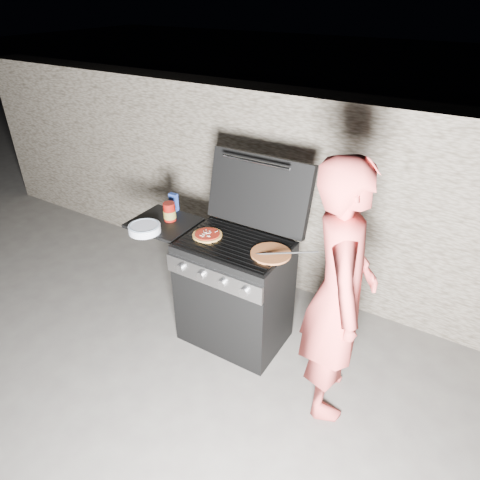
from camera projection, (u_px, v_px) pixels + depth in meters
The scene contains 10 objects.
ground at pixel (235, 335), 3.60m from camera, with size 50.00×50.00×0.00m, color #4A4642.
stone_wall at pixel (295, 193), 3.91m from camera, with size 8.00×0.35×1.80m, color gray.
gas_grill at pixel (209, 282), 3.48m from camera, with size 1.34×0.79×0.91m, color black, non-canonical shape.
pizza_topped at pixel (207, 235), 3.21m from camera, with size 0.22×0.22×0.03m, color gold, non-canonical shape.
pizza_plain at pixel (271, 253), 2.99m from camera, with size 0.29×0.29×0.02m, color #DF7C42.
sauce_jar at pixel (170, 212), 3.42m from camera, with size 0.10×0.10×0.15m, color maroon.
blue_carton at pixel (174, 202), 3.57m from camera, with size 0.07×0.04×0.15m, color navy.
plate_stack at pixel (145, 229), 3.28m from camera, with size 0.25×0.25×0.06m, color white.
person at pixel (339, 295), 2.63m from camera, with size 0.66×0.43×1.80m, color #D84A47.
tongs at pixel (284, 253), 2.93m from camera, with size 0.01×0.01×0.46m, color black.
Camera 1 is at (1.43, -2.27, 2.53)m, focal length 32.00 mm.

